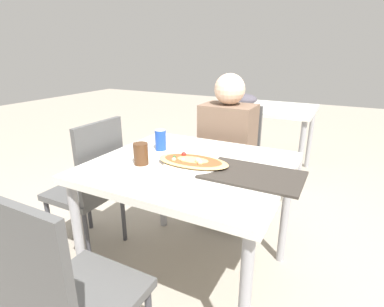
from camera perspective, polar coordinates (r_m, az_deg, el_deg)
name	(u,v)px	position (r m, az deg, el deg)	size (l,w,h in m)	color
ground_plane	(191,276)	(2.00, -0.25, -22.25)	(14.00, 14.00, 0.00)	#9E9384
dining_table	(191,177)	(1.64, -0.28, -4.45)	(1.02, 0.92, 0.74)	silver
chair_far_seated	(232,158)	(2.40, 7.54, -0.93)	(0.40, 0.40, 0.92)	#4C4C4C
chair_near_camera	(65,295)	(1.25, -23.02, -23.59)	(0.40, 0.40, 0.92)	#4C4C4C
chair_side_left	(91,183)	(2.05, -18.66, -5.34)	(0.40, 0.40, 0.92)	#4C4C4C
person_seated	(227,140)	(2.23, 6.68, 2.63)	(0.38, 0.29, 1.17)	#2D2D38
pizza_main	(193,162)	(1.57, 0.12, -1.66)	(0.40, 0.31, 0.06)	white
soda_can	(161,140)	(1.82, -6.01, 2.58)	(0.07, 0.07, 0.12)	#1E47B2
drink_glass	(141,154)	(1.60, -9.72, -0.05)	(0.08, 0.08, 0.12)	#4C2D19
serving_tray	(253,175)	(1.48, 11.52, -4.02)	(0.47, 0.31, 0.01)	#332D28
background_table	(258,111)	(3.41, 12.44, 7.97)	(1.10, 0.80, 0.86)	silver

